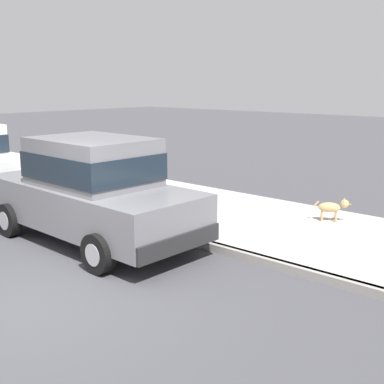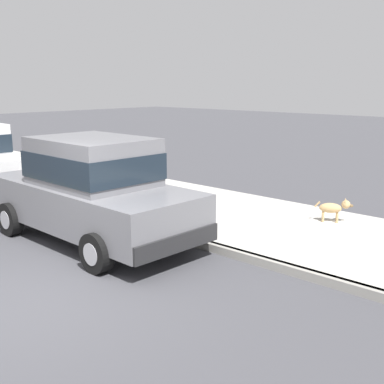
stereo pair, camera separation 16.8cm
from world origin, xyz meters
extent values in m
plane|color=#424247|center=(0.00, 0.00, 0.00)|extent=(80.00, 80.00, 0.00)
cube|color=gray|center=(3.20, 0.00, 0.07)|extent=(0.16, 64.00, 0.14)
cube|color=#B7B5AD|center=(5.00, 0.00, 0.07)|extent=(3.60, 64.00, 0.14)
cube|color=slate|center=(2.14, 1.46, 0.70)|extent=(1.89, 4.53, 0.76)
cube|color=slate|center=(2.14, 1.36, 1.50)|extent=(1.62, 2.13, 0.84)
cube|color=#19232D|center=(2.14, 1.36, 1.44)|extent=(1.66, 2.17, 0.46)
cube|color=#252527|center=(2.19, 3.66, 0.46)|extent=(1.77, 0.23, 0.28)
cube|color=#252527|center=(2.10, -0.74, 0.46)|extent=(1.77, 0.23, 0.28)
cylinder|color=black|center=(1.27, 2.87, 0.32)|extent=(0.23, 0.64, 0.64)
cylinder|color=#9E9EA3|center=(1.27, 2.87, 0.32)|extent=(0.25, 0.36, 0.35)
cylinder|color=black|center=(3.07, 2.84, 0.32)|extent=(0.23, 0.64, 0.64)
cylinder|color=#9E9EA3|center=(3.07, 2.84, 0.32)|extent=(0.25, 0.36, 0.35)
cylinder|color=black|center=(1.22, 0.08, 0.32)|extent=(0.23, 0.64, 0.64)
cylinder|color=#9E9EA3|center=(1.22, 0.08, 0.32)|extent=(0.25, 0.36, 0.35)
cylinder|color=black|center=(3.02, 0.05, 0.32)|extent=(0.23, 0.64, 0.64)
cylinder|color=#9E9EA3|center=(3.02, 0.05, 0.32)|extent=(0.25, 0.36, 0.35)
cube|color=#EAEACC|center=(1.63, 3.70, 0.81)|extent=(0.28, 0.09, 0.14)
cube|color=#EAEACC|center=(2.74, 3.68, 0.81)|extent=(0.28, 0.09, 0.14)
cylinder|color=black|center=(2.93, 5.69, 0.32)|extent=(0.24, 0.65, 0.64)
cylinder|color=#9E9EA3|center=(2.93, 5.69, 0.32)|extent=(0.25, 0.36, 0.35)
ellipsoid|color=tan|center=(5.85, -1.41, 0.42)|extent=(0.39, 0.48, 0.20)
cylinder|color=tan|center=(5.97, -1.50, 0.23)|extent=(0.05, 0.05, 0.18)
cylinder|color=tan|center=(5.86, -1.56, 0.23)|extent=(0.05, 0.05, 0.18)
cylinder|color=tan|center=(5.84, -1.26, 0.23)|extent=(0.05, 0.05, 0.18)
cylinder|color=tan|center=(5.73, -1.32, 0.23)|extent=(0.05, 0.05, 0.18)
sphere|color=tan|center=(5.99, -1.66, 0.51)|extent=(0.17, 0.17, 0.17)
ellipsoid|color=brown|center=(6.03, -1.74, 0.49)|extent=(0.11, 0.13, 0.06)
cone|color=tan|center=(6.03, -1.63, 0.59)|extent=(0.06, 0.06, 0.07)
cone|color=tan|center=(5.94, -1.68, 0.59)|extent=(0.06, 0.06, 0.07)
cylinder|color=tan|center=(5.73, -1.18, 0.48)|extent=(0.09, 0.12, 0.13)
camera|label=1|loc=(-3.17, -5.74, 2.86)|focal=46.20mm
camera|label=2|loc=(-3.06, -5.86, 2.86)|focal=46.20mm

